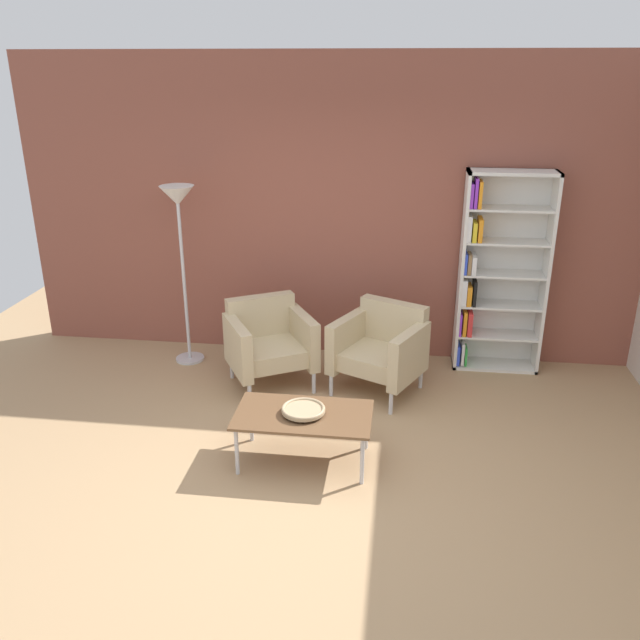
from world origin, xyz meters
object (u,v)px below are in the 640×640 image
object	(u,v)px
decorative_bowl	(303,409)
armchair_corner_red	(269,341)
armchair_near_window	(381,347)
coffee_table_low	(303,417)
floor_lamp_torchiere	(179,217)
bookshelf_tall	(495,273)

from	to	relation	value
decorative_bowl	armchair_corner_red	size ratio (longest dim) A/B	0.34
armchair_near_window	coffee_table_low	bearing A→B (deg)	-86.24
armchair_corner_red	floor_lamp_torchiere	world-z (taller)	floor_lamp_torchiere
armchair_near_window	armchair_corner_red	xyz separation A→B (m)	(-1.02, -0.00, 0.00)
armchair_corner_red	bookshelf_tall	bearing A→B (deg)	-12.22
decorative_bowl	armchair_corner_red	xyz separation A→B (m)	(-0.51, 1.24, -0.02)
coffee_table_low	floor_lamp_torchiere	xyz separation A→B (m)	(-1.41, 1.63, 1.08)
armchair_near_window	armchair_corner_red	distance (m)	1.02
decorative_bowl	armchair_near_window	xyz separation A→B (m)	(0.51, 1.24, -0.02)
coffee_table_low	armchair_near_window	xyz separation A→B (m)	(0.51, 1.24, 0.05)
decorative_bowl	armchair_near_window	world-z (taller)	armchair_near_window
armchair_corner_red	floor_lamp_torchiere	size ratio (longest dim) A/B	0.54
decorative_bowl	armchair_near_window	bearing A→B (deg)	67.63
armchair_near_window	floor_lamp_torchiere	bearing A→B (deg)	-165.32
bookshelf_tall	coffee_table_low	world-z (taller)	bookshelf_tall
decorative_bowl	coffee_table_low	bearing A→B (deg)	-45.00
bookshelf_tall	coffee_table_low	xyz separation A→B (m)	(-1.53, -1.89, -0.58)
armchair_corner_red	floor_lamp_torchiere	distance (m)	1.42
coffee_table_low	decorative_bowl	distance (m)	0.07
coffee_table_low	armchair_corner_red	world-z (taller)	armchair_corner_red
armchair_corner_red	armchair_near_window	bearing A→B (deg)	-29.83
armchair_near_window	armchair_corner_red	world-z (taller)	same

